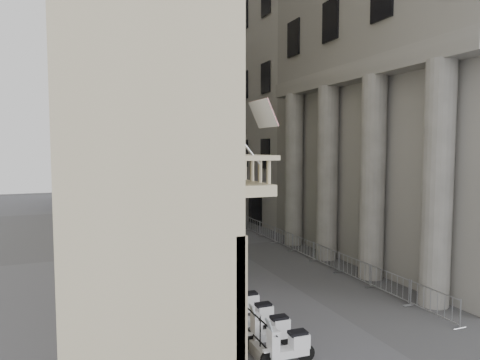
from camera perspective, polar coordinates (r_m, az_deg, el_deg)
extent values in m
cube|color=beige|center=(56.55, -11.97, 12.91)|extent=(22.00, 10.00, 30.00)
cylinder|color=white|center=(32.16, -11.72, -5.63)|extent=(0.06, 0.06, 1.96)
cylinder|color=white|center=(32.67, -7.39, -5.41)|extent=(0.06, 0.06, 1.96)
cylinder|color=white|center=(34.59, -12.44, -4.94)|extent=(0.06, 0.06, 1.96)
cylinder|color=white|center=(35.06, -8.40, -4.75)|extent=(0.06, 0.06, 1.96)
cube|color=silver|center=(33.44, -10.01, -3.44)|extent=(2.67, 2.67, 0.11)
cone|color=silver|center=(33.39, -10.02, -2.69)|extent=(3.56, 3.56, 0.89)
cylinder|color=#9A9DA2|center=(28.86, -10.83, -1.26)|extent=(0.16, 0.16, 7.44)
cylinder|color=#9A9DA2|center=(28.65, -8.70, 6.17)|extent=(2.18, 0.74, 0.12)
cube|color=#9A9DA2|center=(28.61, -6.65, 6.10)|extent=(0.50, 0.33, 0.14)
cube|color=black|center=(24.57, -7.93, -8.84)|extent=(0.36, 0.89, 1.83)
cube|color=#19E54C|center=(24.57, -7.62, -8.35)|extent=(0.11, 0.66, 1.02)
imported|color=#0D0F36|center=(31.10, -3.84, -6.20)|extent=(0.68, 0.55, 1.62)
imported|color=black|center=(39.87, -4.26, -3.67)|extent=(0.93, 0.73, 1.88)
imported|color=black|center=(35.07, -8.93, -4.96)|extent=(0.93, 0.70, 1.72)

